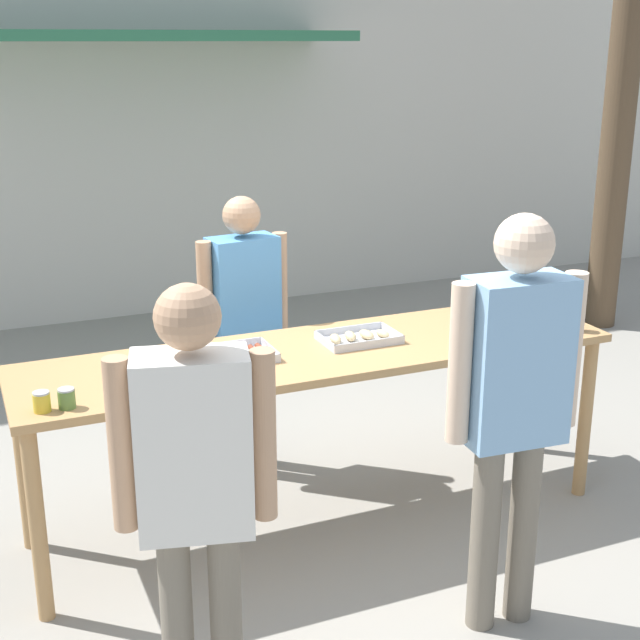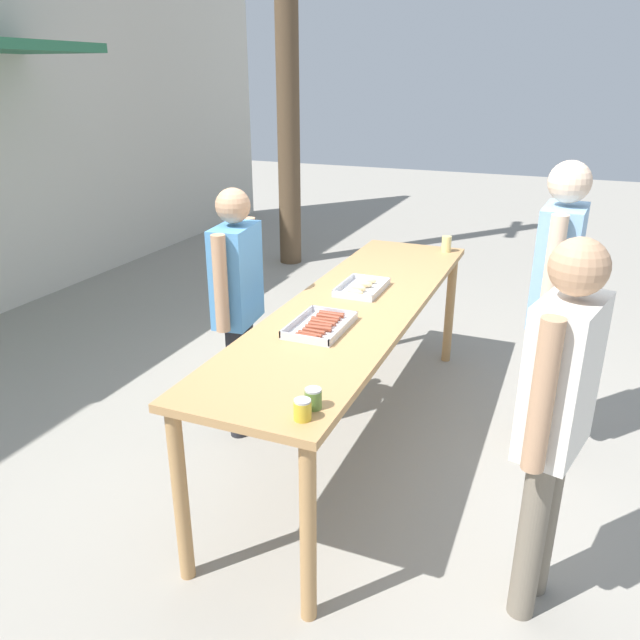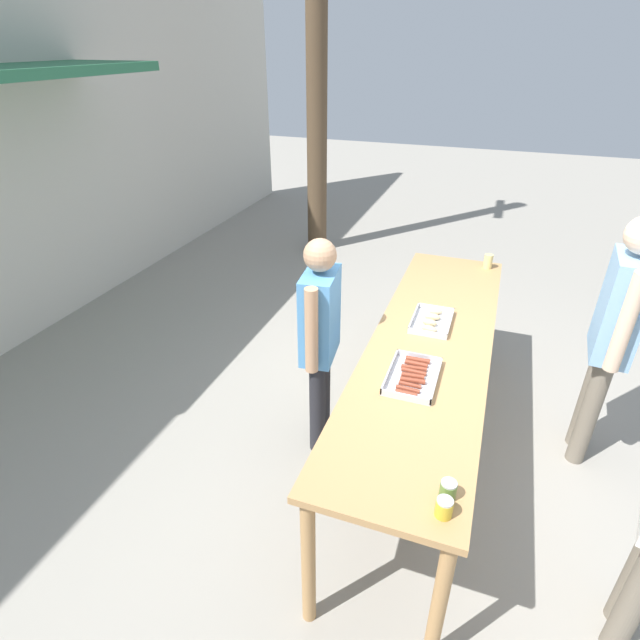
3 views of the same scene
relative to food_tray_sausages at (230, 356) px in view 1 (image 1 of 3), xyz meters
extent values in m
plane|color=gray|center=(0.45, -0.04, -0.94)|extent=(24.00, 24.00, 0.00)
cube|color=beige|center=(0.45, 3.96, 1.31)|extent=(12.00, 0.12, 4.50)
cube|color=#2D704C|center=(0.45, 3.41, 1.46)|extent=(3.20, 1.00, 0.08)
cube|color=tan|center=(0.45, -0.04, -0.03)|extent=(2.94, 0.75, 0.04)
cylinder|color=tan|center=(-0.96, -0.34, -0.50)|extent=(0.07, 0.07, 0.89)
cylinder|color=tan|center=(1.86, -0.34, -0.50)|extent=(0.07, 0.07, 0.89)
cylinder|color=tan|center=(-0.96, 0.27, -0.50)|extent=(0.07, 0.07, 0.89)
cylinder|color=tan|center=(1.86, 0.27, -0.50)|extent=(0.07, 0.07, 0.89)
cube|color=silver|center=(0.00, 0.00, -0.01)|extent=(0.42, 0.28, 0.01)
cube|color=silver|center=(0.00, -0.13, 0.01)|extent=(0.42, 0.01, 0.03)
cube|color=silver|center=(0.00, 0.13, 0.01)|extent=(0.42, 0.01, 0.03)
cube|color=silver|center=(-0.21, 0.00, 0.01)|extent=(0.01, 0.28, 0.03)
cube|color=silver|center=(0.20, 0.00, 0.01)|extent=(0.01, 0.28, 0.03)
cylinder|color=brown|center=(-0.18, 0.00, 0.01)|extent=(0.03, 0.12, 0.03)
cylinder|color=brown|center=(-0.13, 0.00, 0.00)|extent=(0.03, 0.13, 0.02)
cylinder|color=brown|center=(-0.09, 0.00, 0.00)|extent=(0.03, 0.12, 0.02)
cylinder|color=brown|center=(-0.05, -0.01, 0.01)|extent=(0.04, 0.14, 0.03)
cylinder|color=brown|center=(0.00, 0.00, 0.01)|extent=(0.04, 0.13, 0.03)
cylinder|color=brown|center=(0.04, 0.00, 0.01)|extent=(0.03, 0.14, 0.02)
cylinder|color=brown|center=(0.08, 0.01, 0.01)|extent=(0.04, 0.15, 0.03)
cylinder|color=brown|center=(0.12, 0.00, 0.01)|extent=(0.03, 0.14, 0.03)
cylinder|color=brown|center=(0.16, 0.00, 0.01)|extent=(0.04, 0.14, 0.03)
cube|color=silver|center=(0.68, 0.00, -0.01)|extent=(0.38, 0.26, 0.01)
cube|color=silver|center=(0.68, -0.12, 0.01)|extent=(0.38, 0.01, 0.03)
cube|color=silver|center=(0.68, 0.12, 0.01)|extent=(0.38, 0.01, 0.03)
cube|color=silver|center=(0.49, 0.00, 0.01)|extent=(0.01, 0.26, 0.03)
cube|color=silver|center=(0.86, 0.00, 0.01)|extent=(0.01, 0.26, 0.03)
ellipsoid|color=#D6B77F|center=(0.55, 0.00, 0.01)|extent=(0.07, 0.12, 0.04)
ellipsoid|color=#D6B77F|center=(0.63, 0.01, 0.02)|extent=(0.07, 0.11, 0.04)
ellipsoid|color=#D6B77F|center=(0.72, 0.00, 0.01)|extent=(0.07, 0.11, 0.04)
ellipsoid|color=#D6B77F|center=(0.81, -0.01, 0.01)|extent=(0.07, 0.10, 0.04)
cylinder|color=gold|center=(-0.89, -0.29, 0.02)|extent=(0.07, 0.07, 0.08)
cylinder|color=#B2B2B7|center=(-0.89, -0.29, 0.07)|extent=(0.07, 0.07, 0.01)
cylinder|color=#567A38|center=(-0.79, -0.30, 0.02)|extent=(0.07, 0.07, 0.08)
cylinder|color=#B2B2B7|center=(-0.79, -0.30, 0.07)|extent=(0.07, 0.07, 0.01)
cylinder|color=#DBC67A|center=(1.78, -0.29, 0.05)|extent=(0.07, 0.07, 0.12)
cylinder|color=#232328|center=(0.21, 0.66, -0.56)|extent=(0.11, 0.11, 0.76)
cylinder|color=#232328|center=(0.37, 0.68, -0.56)|extent=(0.11, 0.11, 0.76)
cube|color=#5193D1|center=(0.29, 0.67, 0.12)|extent=(0.39, 0.24, 0.60)
sphere|color=tan|center=(0.29, 0.67, 0.54)|extent=(0.21, 0.21, 0.21)
cylinder|color=tan|center=(0.07, 0.64, 0.13)|extent=(0.08, 0.08, 0.57)
cylinder|color=tan|center=(0.52, 0.69, 0.13)|extent=(0.08, 0.08, 0.57)
cylinder|color=#756B5B|center=(-0.42, -1.23, -0.55)|extent=(0.11, 0.11, 0.79)
cylinder|color=#756B5B|center=(-0.58, -1.19, -0.55)|extent=(0.11, 0.11, 0.79)
cube|color=silver|center=(-0.50, -1.21, 0.16)|extent=(0.42, 0.29, 0.63)
sphere|color=tan|center=(-0.50, -1.21, 0.60)|extent=(0.22, 0.22, 0.22)
cylinder|color=tan|center=(-0.27, -1.26, 0.18)|extent=(0.08, 0.08, 0.60)
cylinder|color=tan|center=(-0.72, -1.15, 0.18)|extent=(0.08, 0.08, 0.60)
cylinder|color=#756B5B|center=(0.91, -1.12, -0.52)|extent=(0.12, 0.12, 0.85)
cylinder|color=#756B5B|center=(0.73, -1.11, -0.52)|extent=(0.12, 0.12, 0.85)
cube|color=#84B2DB|center=(0.82, -1.11, 0.24)|extent=(0.41, 0.25, 0.67)
sphere|color=beige|center=(0.82, -1.11, 0.70)|extent=(0.23, 0.23, 0.23)
cylinder|color=beige|center=(1.07, -1.13, 0.25)|extent=(0.09, 0.09, 0.64)
cylinder|color=beige|center=(0.58, -1.10, 0.25)|extent=(0.09, 0.09, 0.64)
camera|label=1|loc=(-1.15, -3.81, 1.43)|focal=50.00mm
camera|label=2|loc=(-2.82, -1.17, 1.24)|focal=35.00mm
camera|label=3|loc=(-2.35, -0.29, 1.67)|focal=28.00mm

